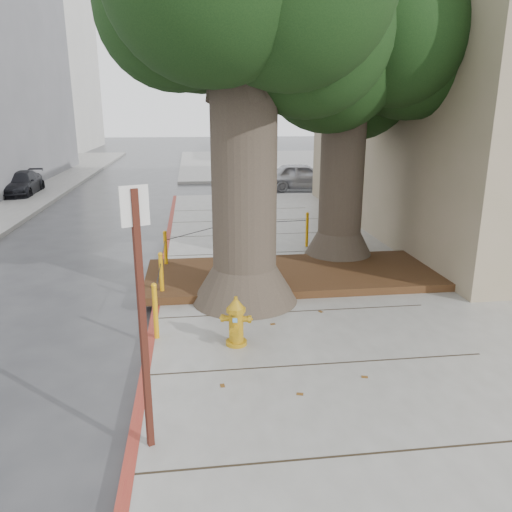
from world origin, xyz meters
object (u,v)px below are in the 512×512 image
at_px(car_silver, 302,177).
at_px(car_red, 413,169).
at_px(car_dark, 19,184).
at_px(signpost, 142,308).
at_px(fire_hydrant, 236,322).

relative_size(car_silver, car_red, 0.97).
relative_size(car_silver, car_dark, 1.02).
height_order(signpost, car_red, signpost).
bearing_deg(car_red, car_silver, 102.43).
distance_m(car_red, car_dark, 19.84).
relative_size(car_red, car_dark, 1.05).
relative_size(signpost, car_silver, 0.74).
bearing_deg(fire_hydrant, signpost, -103.18).
bearing_deg(car_red, signpost, 142.07).
distance_m(fire_hydrant, signpost, 2.88).
height_order(car_silver, car_red, same).
xyz_separation_m(fire_hydrant, signpost, (-1.16, -2.33, 1.24)).
xyz_separation_m(signpost, car_red, (12.53, 21.24, -1.12)).
xyz_separation_m(fire_hydrant, car_silver, (4.70, 16.50, 0.12)).
bearing_deg(car_dark, car_red, 5.34).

